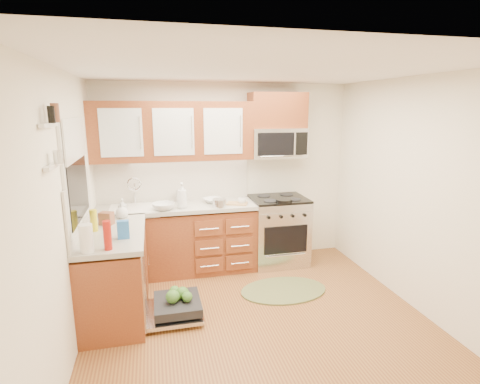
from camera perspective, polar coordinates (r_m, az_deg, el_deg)
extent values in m
plane|color=brown|center=(4.12, 3.01, -19.12)|extent=(3.50, 3.50, 0.00)
plane|color=white|center=(3.51, 3.51, 18.08)|extent=(3.50, 3.50, 0.00)
cube|color=white|center=(5.28, -2.14, 2.68)|extent=(3.50, 0.04, 2.50)
cube|color=white|center=(2.10, 17.27, -13.95)|extent=(3.50, 0.04, 2.50)
cube|color=white|center=(3.56, -24.99, -3.52)|extent=(0.04, 3.50, 2.50)
cube|color=white|center=(4.43, 25.50, -0.53)|extent=(0.04, 3.50, 2.50)
cube|color=maroon|center=(5.12, -9.46, -7.40)|extent=(2.05, 0.60, 0.85)
cube|color=maroon|center=(4.28, -18.52, -12.08)|extent=(0.60, 1.25, 0.85)
cube|color=#B6B2A6|center=(4.96, -9.65, -2.28)|extent=(2.07, 0.64, 0.05)
cube|color=#B6B2A6|center=(4.10, -18.85, -6.03)|extent=(0.64, 1.27, 0.05)
cube|color=silver|center=(5.18, -10.00, 1.86)|extent=(2.05, 0.02, 0.57)
cube|color=silver|center=(4.06, -23.30, -2.03)|extent=(0.02, 1.25, 0.57)
cube|color=maroon|center=(5.20, 5.70, 12.28)|extent=(0.76, 0.35, 0.47)
cube|color=white|center=(3.93, -23.86, 7.40)|extent=(0.02, 0.96, 0.40)
cube|color=white|center=(3.09, -27.12, 9.10)|extent=(0.04, 0.40, 0.03)
cube|color=white|center=(3.11, -26.56, 3.60)|extent=(0.04, 0.40, 0.03)
cylinder|color=black|center=(4.97, 6.71, -1.32)|extent=(0.25, 0.25, 0.04)
cylinder|color=silver|center=(4.79, -3.16, -1.69)|extent=(0.24, 0.24, 0.11)
cube|color=tan|center=(4.94, -0.43, -1.76)|extent=(0.31, 0.25, 0.02)
cylinder|color=silver|center=(5.12, -9.19, -0.62)|extent=(0.12, 0.12, 0.16)
cylinder|color=white|center=(3.56, -22.39, -6.56)|extent=(0.14, 0.14, 0.26)
cylinder|color=yellow|center=(4.14, -21.40, -4.05)|extent=(0.08, 0.08, 0.23)
cylinder|color=#A3170D|center=(3.56, -19.55, -6.24)|extent=(0.08, 0.08, 0.27)
cube|color=brown|center=(4.33, -19.68, -3.81)|extent=(0.17, 0.15, 0.14)
cube|color=blue|center=(3.82, -17.36, -5.48)|extent=(0.12, 0.07, 0.18)
imported|color=#999999|center=(5.03, -4.15, -1.27)|extent=(0.31, 0.31, 0.06)
imported|color=#999999|center=(4.76, -11.57, -2.18)|extent=(0.29, 0.29, 0.09)
imported|color=#999999|center=(4.94, 0.30, -1.38)|extent=(0.12, 0.12, 0.08)
imported|color=#999999|center=(4.76, -8.82, -0.55)|extent=(0.13, 0.13, 0.33)
imported|color=#999999|center=(4.56, -17.43, -2.33)|extent=(0.11, 0.12, 0.21)
imported|color=#999999|center=(4.52, -17.58, -2.69)|extent=(0.15, 0.15, 0.18)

